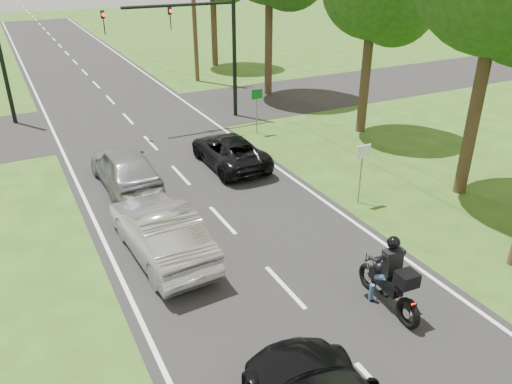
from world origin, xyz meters
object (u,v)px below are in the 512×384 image
traffic_signal (199,37)px  sign_green (257,100)px  silver_suv (125,167)px  sign_white (362,160)px  motorcycle_rider (391,281)px  dark_suv (229,151)px  silver_sedan (161,232)px

traffic_signal → sign_green: 4.24m
silver_suv → sign_white: 8.49m
silver_suv → sign_green: bearing=-158.7°
silver_suv → sign_white: sign_white is taller
motorcycle_rider → sign_green: 13.21m
dark_suv → traffic_signal: size_ratio=0.69×
silver_sedan → sign_green: bearing=-135.2°
traffic_signal → sign_green: size_ratio=3.00×
dark_suv → sign_green: (2.76, 2.90, 0.98)m
motorcycle_rider → sign_green: (3.06, 12.83, 0.82)m
motorcycle_rider → dark_suv: bearing=92.0°
motorcycle_rider → dark_suv: motorcycle_rider is taller
motorcycle_rider → sign_white: sign_white is taller
motorcycle_rider → traffic_signal: traffic_signal is taller
motorcycle_rider → sign_green: size_ratio=1.09×
motorcycle_rider → silver_suv: motorcycle_rider is taller
silver_sedan → traffic_signal: bearing=-120.4°
traffic_signal → motorcycle_rider: bearing=-95.4°
dark_suv → sign_green: bearing=-133.1°
silver_sedan → silver_suv: (0.26, 5.09, -0.02)m
silver_suv → sign_white: (6.79, -5.02, 0.83)m
dark_suv → motorcycle_rider: bearing=88.8°
silver_sedan → sign_white: size_ratio=2.22×
dark_suv → traffic_signal: 6.99m
silver_suv → traffic_signal: size_ratio=0.70×
dark_suv → sign_white: 5.79m
dark_suv → silver_sedan: bearing=49.5°
silver_sedan → traffic_signal: size_ratio=0.74×
motorcycle_rider → silver_suv: (-3.93, 9.85, -0.01)m
silver_sedan → silver_suv: silver_sedan is taller
dark_suv → sign_white: size_ratio=2.06×
traffic_signal → sign_white: size_ratio=3.00×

